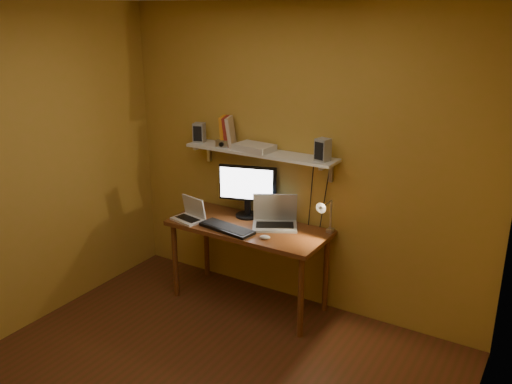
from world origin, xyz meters
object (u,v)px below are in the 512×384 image
Objects in this scene: shelf_camera at (222,144)px; desk at (248,235)px; monitor at (248,188)px; desk_lamp at (325,213)px; wall_shelf at (260,153)px; speaker_right at (323,150)px; router at (254,147)px; keyboard at (227,228)px; netbook at (191,214)px; mouse at (265,237)px; speaker_left at (199,133)px; laptop at (275,217)px.

desk is at bearing -19.02° from shelf_camera.
monitor is 0.79m from desk_lamp.
wall_shelf is at bearing 174.12° from desk_lamp.
speaker_right is (-0.07, 0.05, 0.51)m from desk_lamp.
router is (-0.64, 0.00, -0.06)m from speaker_right.
keyboard is 1.34× the size of desk_lamp.
keyboard is 4.33× the size of shelf_camera.
keyboard is at bearing -158.73° from desk_lamp.
netbook is 0.92× the size of router.
speaker_right is 0.64m from router.
desk_lamp is (0.39, 0.30, 0.19)m from mouse.
monitor is 1.68× the size of netbook.
speaker_left is (-0.53, 0.36, 0.70)m from keyboard.
monitor is at bearing 175.35° from desk_lamp.
desk is 0.42m from monitor.
router is (-0.24, 0.05, 0.58)m from laptop.
speaker_left reaches higher than keyboard.
speaker_right is at bearing 143.76° from desk_lamp.
speaker_left is at bearing 177.41° from desk_lamp.
speaker_right is 1.56× the size of shelf_camera.
laptop is at bearing -19.14° from wall_shelf.
monitor is 0.44m from keyboard.
router reaches higher than keyboard.
speaker_left is at bearing 143.52° from mouse.
shelf_camera is at bearing 68.42° from netbook.
desk is 0.33m from mouse.
mouse is (0.27, -0.17, 0.10)m from desk.
desk is 1.04m from speaker_left.
monitor is 0.40m from router.
wall_shelf is 2.75× the size of monitor.
netbook is (-0.52, -0.14, 0.14)m from desk.
desk_lamp is (0.79, -0.06, -0.06)m from monitor.
router is at bearing 105.24° from desk.
desk_lamp is 1.40m from speaker_left.
mouse is at bearing -120.35° from speaker_right.
shelf_camera is 0.35× the size of router.
monitor is 0.55m from netbook.
mouse reaches higher than keyboard.
desk_lamp is (0.66, 0.13, 0.29)m from desk.
desk_lamp is at bearing -23.54° from speaker_right.
router reaches higher than desk_lamp.
router is at bearing 46.30° from netbook.
laptop is 1.41× the size of router.
speaker_left is 1.23m from speaker_right.
speaker_left is at bearing 122.29° from netbook.
shelf_camera is (-0.34, -0.08, 0.05)m from wall_shelf.
mouse is at bearing -48.03° from router.
mouse is 1.20m from speaker_left.
laptop is at bearing -12.03° from router.
desk is 7.71× the size of speaker_right.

